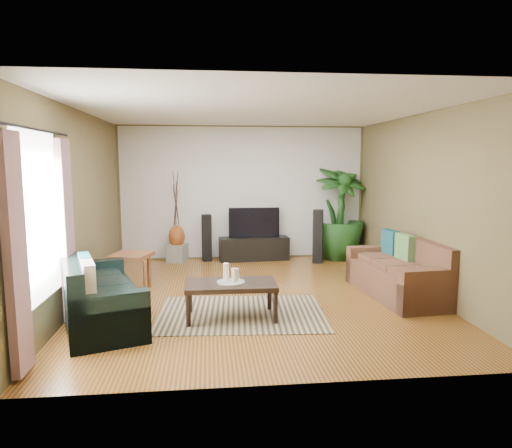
{
  "coord_description": "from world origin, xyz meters",
  "views": [
    {
      "loc": [
        -0.71,
        -6.55,
        1.98
      ],
      "look_at": [
        0.0,
        0.2,
        1.05
      ],
      "focal_mm": 32.0,
      "sensor_mm": 36.0,
      "label": 1
    }
  ],
  "objects": [
    {
      "name": "curtain_far",
      "position": [
        -2.43,
        -0.85,
        1.15
      ],
      "size": [
        0.08,
        0.35,
        2.2
      ],
      "primitive_type": "cube",
      "color": "gray",
      "rests_on": "ground"
    },
    {
      "name": "curtain_rod",
      "position": [
        -2.43,
        -1.6,
        2.3
      ],
      "size": [
        0.03,
        1.9,
        0.03
      ],
      "primitive_type": "cylinder",
      "rotation": [
        1.57,
        0.0,
        0.0
      ],
      "color": "black",
      "rests_on": "ground"
    },
    {
      "name": "pedestal",
      "position": [
        -1.34,
        2.5,
        0.17
      ],
      "size": [
        0.43,
        0.43,
        0.35
      ],
      "primitive_type": "cube",
      "rotation": [
        0.0,
        0.0,
        -0.3
      ],
      "color": "#959592",
      "rests_on": "floor"
    },
    {
      "name": "backwall_panel",
      "position": [
        0.0,
        2.74,
        1.35
      ],
      "size": [
        4.9,
        0.0,
        4.9
      ],
      "primitive_type": "plane",
      "rotation": [
        1.57,
        0.0,
        0.0
      ],
      "color": "white",
      "rests_on": "ground"
    },
    {
      "name": "potted_plant",
      "position": [
        1.95,
        2.5,
        0.94
      ],
      "size": [
        1.27,
        1.27,
        1.88
      ],
      "primitive_type": "imported",
      "rotation": [
        0.0,
        0.0,
        0.24
      ],
      "color": "#1A4717",
      "rests_on": "floor"
    },
    {
      "name": "window_pane",
      "position": [
        -2.48,
        -1.6,
        1.4
      ],
      "size": [
        0.0,
        1.8,
        1.8
      ],
      "primitive_type": "plane",
      "rotation": [
        1.57,
        0.0,
        1.57
      ],
      "color": "white",
      "rests_on": "ground"
    },
    {
      "name": "candle_mid",
      "position": [
        -0.4,
        -0.99,
        0.57
      ],
      "size": [
        0.07,
        0.07,
        0.18
      ],
      "primitive_type": "cylinder",
      "color": "#F1ECCB",
      "rests_on": "candle_tray"
    },
    {
      "name": "sofa_right",
      "position": [
        2.05,
        -0.23,
        0.42
      ],
      "size": [
        1.01,
        1.92,
        0.85
      ],
      "primitive_type": "cube",
      "rotation": [
        0.0,
        0.0,
        -1.47
      ],
      "color": "brown",
      "rests_on": "floor"
    },
    {
      "name": "coffee_table",
      "position": [
        -0.44,
        -0.95,
        0.23
      ],
      "size": [
        1.14,
        0.63,
        0.47
      ],
      "primitive_type": "cube",
      "rotation": [
        0.0,
        0.0,
        -0.01
      ],
      "color": "black",
      "rests_on": "floor"
    },
    {
      "name": "wall_back",
      "position": [
        0.0,
        2.75,
        1.35
      ],
      "size": [
        5.0,
        0.0,
        5.0
      ],
      "primitive_type": "plane",
      "rotation": [
        1.57,
        0.0,
        0.0
      ],
      "color": "brown",
      "rests_on": "ground"
    },
    {
      "name": "television",
      "position": [
        0.2,
        2.5,
        0.77
      ],
      "size": [
        1.02,
        0.06,
        0.6
      ],
      "primitive_type": "cube",
      "color": "black",
      "rests_on": "tv_stand"
    },
    {
      "name": "wall_front",
      "position": [
        0.0,
        -2.75,
        1.35
      ],
      "size": [
        5.0,
        0.0,
        5.0
      ],
      "primitive_type": "plane",
      "rotation": [
        -1.57,
        0.0,
        0.0
      ],
      "color": "brown",
      "rests_on": "ground"
    },
    {
      "name": "wall_left",
      "position": [
        -2.5,
        0.0,
        1.35
      ],
      "size": [
        0.0,
        5.5,
        5.5
      ],
      "primitive_type": "plane",
      "rotation": [
        1.57,
        0.0,
        1.57
      ],
      "color": "brown",
      "rests_on": "ground"
    },
    {
      "name": "vase",
      "position": [
        -1.34,
        2.5,
        0.51
      ],
      "size": [
        0.32,
        0.32,
        0.44
      ],
      "primitive_type": "ellipsoid",
      "color": "brown",
      "rests_on": "pedestal"
    },
    {
      "name": "speaker_left",
      "position": [
        -0.75,
        2.5,
        0.47
      ],
      "size": [
        0.2,
        0.22,
        0.94
      ],
      "primitive_type": "cube",
      "rotation": [
        0.0,
        0.0,
        0.2
      ],
      "color": "black",
      "rests_on": "floor"
    },
    {
      "name": "speaker_right",
      "position": [
        1.42,
        2.11,
        0.52
      ],
      "size": [
        0.25,
        0.26,
        1.05
      ],
      "primitive_type": "cube",
      "rotation": [
        0.0,
        0.0,
        -0.32
      ],
      "color": "black",
      "rests_on": "floor"
    },
    {
      "name": "floor",
      "position": [
        0.0,
        0.0,
        0.0
      ],
      "size": [
        5.5,
        5.5,
        0.0
      ],
      "primitive_type": "plane",
      "color": "olive",
      "rests_on": "ground"
    },
    {
      "name": "area_rug",
      "position": [
        -0.3,
        -0.79,
        0.01
      ],
      "size": [
        2.25,
        1.67,
        0.01
      ],
      "primitive_type": "cube",
      "rotation": [
        0.0,
        0.0,
        -0.07
      ],
      "color": "#9D885C",
      "rests_on": "floor"
    },
    {
      "name": "candle_short",
      "position": [
        -0.37,
        -0.89,
        0.55
      ],
      "size": [
        0.07,
        0.07,
        0.14
      ],
      "primitive_type": "cylinder",
      "color": "beige",
      "rests_on": "candle_tray"
    },
    {
      "name": "ceiling",
      "position": [
        0.0,
        0.0,
        2.7
      ],
      "size": [
        5.5,
        5.5,
        0.0
      ],
      "primitive_type": "plane",
      "rotation": [
        3.14,
        0.0,
        0.0
      ],
      "color": "white",
      "rests_on": "ground"
    },
    {
      "name": "side_table",
      "position": [
        -1.9,
        0.44,
        0.29
      ],
      "size": [
        0.69,
        0.69,
        0.59
      ],
      "primitive_type": "cube",
      "rotation": [
        0.0,
        0.0,
        -0.3
      ],
      "color": "brown",
      "rests_on": "floor"
    },
    {
      "name": "plant_pot",
      "position": [
        1.95,
        2.5,
        0.14
      ],
      "size": [
        0.35,
        0.35,
        0.27
      ],
      "primitive_type": "cylinder",
      "color": "black",
      "rests_on": "floor"
    },
    {
      "name": "curtain_near",
      "position": [
        -2.43,
        -2.35,
        1.15
      ],
      "size": [
        0.08,
        0.35,
        2.2
      ],
      "primitive_type": "cube",
      "color": "gray",
      "rests_on": "ground"
    },
    {
      "name": "candle_tray",
      "position": [
        -0.44,
        -0.95,
        0.47
      ],
      "size": [
        0.35,
        0.35,
        0.02
      ],
      "primitive_type": "cylinder",
      "color": "#9B9C96",
      "rests_on": "coffee_table"
    },
    {
      "name": "sofa_left",
      "position": [
        -2.05,
        -0.91,
        0.42
      ],
      "size": [
        1.42,
        2.11,
        0.85
      ],
      "primitive_type": "cube",
      "rotation": [
        0.0,
        0.0,
        1.9
      ],
      "color": "black",
      "rests_on": "floor"
    },
    {
      "name": "wall_right",
      "position": [
        2.5,
        0.0,
        1.35
      ],
      "size": [
        0.0,
        5.5,
        5.5
      ],
      "primitive_type": "plane",
      "rotation": [
        1.57,
        0.0,
        -1.57
      ],
      "color": "brown",
      "rests_on": "ground"
    },
    {
      "name": "candle_tall",
      "position": [
        -0.5,
        -0.92,
        0.59
      ],
      "size": [
        0.07,
        0.07,
        0.23
      ],
      "primitive_type": "cylinder",
      "color": "white",
      "rests_on": "candle_tray"
    },
    {
      "name": "tv_stand",
      "position": [
        0.2,
        2.5,
        0.23
      ],
      "size": [
        1.42,
        0.52,
        0.46
      ],
      "primitive_type": "cube",
      "rotation": [
        0.0,
        0.0,
        0.08
      ],
      "color": "black",
      "rests_on": "floor"
    }
  ]
}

